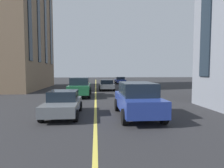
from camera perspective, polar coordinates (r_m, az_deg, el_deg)
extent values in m
cube|color=#D8C64C|center=(16.32, -5.04, -4.87)|extent=(80.00, 0.16, 0.01)
cube|color=slate|center=(24.81, -1.72, -0.47)|extent=(4.40, 1.80, 0.55)
cube|color=#19232D|center=(24.55, -1.69, 0.71)|extent=(1.85, 1.58, 0.50)
cylinder|color=black|center=(26.24, -3.78, -0.84)|extent=(0.64, 0.22, 0.64)
cylinder|color=black|center=(26.34, -0.02, -0.81)|extent=(0.64, 0.22, 0.64)
cylinder|color=black|center=(23.35, -3.63, -1.43)|extent=(0.64, 0.22, 0.64)
cylinder|color=black|center=(23.45, 0.59, -1.40)|extent=(0.64, 0.22, 0.64)
cube|color=slate|center=(10.83, -14.74, -6.43)|extent=(3.90, 1.75, 0.55)
cube|color=#19232D|center=(10.93, -14.62, -3.41)|extent=(1.64, 1.54, 0.55)
cylinder|color=black|center=(9.52, -10.99, -9.49)|extent=(0.60, 0.21, 0.60)
cylinder|color=black|center=(9.84, -20.89, -9.24)|extent=(0.60, 0.21, 0.60)
cylinder|color=black|center=(12.03, -9.69, -6.65)|extent=(0.60, 0.21, 0.60)
cylinder|color=black|center=(12.28, -17.58, -6.56)|extent=(0.60, 0.21, 0.60)
cube|color=navy|center=(37.53, 2.50, 1.02)|extent=(4.40, 1.80, 0.55)
cube|color=#19232D|center=(37.29, 2.55, 1.81)|extent=(1.85, 1.58, 0.50)
cylinder|color=black|center=(38.89, 0.96, 0.72)|extent=(0.64, 0.22, 0.64)
cylinder|color=black|center=(39.10, 3.48, 0.73)|extent=(0.64, 0.22, 0.64)
cylinder|color=black|center=(36.01, 1.43, 0.46)|extent=(0.64, 0.22, 0.64)
cylinder|color=black|center=(36.24, 4.15, 0.47)|extent=(0.64, 0.22, 0.64)
cube|color=navy|center=(10.39, 7.69, -5.62)|extent=(4.70, 1.95, 0.80)
cube|color=#19232D|center=(10.29, 7.73, -1.49)|extent=(2.59, 1.72, 0.70)
cylinder|color=black|center=(11.81, 1.55, -6.39)|extent=(0.76, 0.27, 0.76)
cylinder|color=black|center=(12.17, 10.39, -6.16)|extent=(0.76, 0.27, 0.76)
cylinder|color=black|center=(8.81, 3.87, -9.99)|extent=(0.76, 0.27, 0.76)
cylinder|color=black|center=(9.27, 15.54, -9.41)|extent=(0.76, 0.27, 0.76)
cube|color=#1E6038|center=(18.65, -9.78, -1.41)|extent=(4.70, 1.95, 0.80)
cube|color=#19232D|center=(18.60, -9.80, 0.89)|extent=(2.59, 1.72, 0.70)
cylinder|color=black|center=(17.10, -7.07, -3.21)|extent=(0.76, 0.27, 0.76)
cylinder|color=black|center=(17.27, -13.29, -3.22)|extent=(0.76, 0.27, 0.76)
cylinder|color=black|center=(20.18, -6.74, -2.12)|extent=(0.76, 0.27, 0.76)
cylinder|color=black|center=(20.32, -12.03, -2.14)|extent=(0.76, 0.27, 0.76)
cube|color=#19232D|center=(35.36, -18.31, 22.29)|extent=(1.10, 0.10, 20.10)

